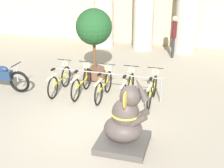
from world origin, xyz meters
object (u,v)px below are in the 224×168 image
at_px(bicycle_1, 82,82).
at_px(potted_tree, 94,32).
at_px(elephant_statue, 125,123).
at_px(person_pedestrian, 174,33).
at_px(motorcycle, 1,77).
at_px(bicycle_0, 60,80).
at_px(bicycle_2, 104,85).
at_px(bicycle_4, 152,90).
at_px(bicycle_3, 128,87).

distance_m(bicycle_1, potted_tree, 1.96).
distance_m(elephant_statue, potted_tree, 4.60).
bearing_deg(potted_tree, person_pedestrian, 53.80).
distance_m(elephant_statue, motorcycle, 5.09).
height_order(bicycle_0, person_pedestrian, person_pedestrian).
xyz_separation_m(bicycle_2, bicycle_4, (1.49, 0.07, 0.00)).
distance_m(bicycle_3, elephant_statue, 2.53).
xyz_separation_m(motorcycle, potted_tree, (2.57, 1.88, 1.23)).
bearing_deg(motorcycle, bicycle_2, 5.98).
height_order(bicycle_2, bicycle_4, same).
distance_m(bicycle_3, bicycle_4, 0.75).
bearing_deg(bicycle_1, bicycle_0, -179.25).
distance_m(bicycle_1, bicycle_3, 1.49).
distance_m(bicycle_1, elephant_statue, 3.20).
bearing_deg(bicycle_0, bicycle_1, 0.75).
relative_size(bicycle_2, elephant_statue, 0.95).
relative_size(bicycle_0, bicycle_4, 1.00).
relative_size(bicycle_2, bicycle_3, 1.00).
xyz_separation_m(person_pedestrian, potted_tree, (-2.43, -3.32, 0.61)).
bearing_deg(bicycle_1, bicycle_3, -0.50).
bearing_deg(elephant_statue, person_pedestrian, 87.28).
distance_m(bicycle_0, bicycle_3, 2.23).
distance_m(bicycle_2, person_pedestrian, 5.15).
bearing_deg(bicycle_0, bicycle_3, -0.08).
bearing_deg(bicycle_0, potted_tree, 65.67).
xyz_separation_m(bicycle_0, elephant_statue, (2.76, -2.47, 0.19)).
relative_size(bicycle_1, person_pedestrian, 0.94).
bearing_deg(bicycle_3, bicycle_2, -176.92).
xyz_separation_m(bicycle_2, motorcycle, (-3.39, -0.35, 0.06)).
relative_size(bicycle_0, elephant_statue, 0.95).
height_order(bicycle_3, elephant_statue, elephant_statue).
xyz_separation_m(bicycle_3, motorcycle, (-4.13, -0.39, 0.06)).
xyz_separation_m(elephant_statue, potted_tree, (-2.09, 3.95, 1.10)).
height_order(bicycle_0, elephant_statue, elephant_statue).
bearing_deg(bicycle_2, bicycle_0, 178.34).
height_order(bicycle_0, bicycle_3, same).
bearing_deg(elephant_statue, bicycle_0, 138.12).
bearing_deg(elephant_statue, bicycle_1, 129.03).
distance_m(motorcycle, potted_tree, 3.41).
relative_size(bicycle_4, person_pedestrian, 0.94).
bearing_deg(motorcycle, potted_tree, 36.23).
bearing_deg(potted_tree, motorcycle, -143.77).
bearing_deg(potted_tree, bicycle_0, -114.33).
bearing_deg(bicycle_2, bicycle_1, 175.93).
relative_size(bicycle_2, motorcycle, 0.82).
distance_m(bicycle_0, bicycle_1, 0.74).
height_order(bicycle_1, bicycle_3, same).
relative_size(bicycle_1, bicycle_4, 1.00).
relative_size(bicycle_2, bicycle_4, 1.00).
distance_m(bicycle_0, potted_tree, 2.07).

